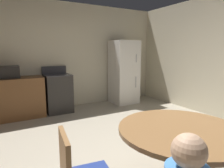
{
  "coord_description": "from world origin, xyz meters",
  "views": [
    {
      "loc": [
        -1.4,
        -1.97,
        1.47
      ],
      "look_at": [
        0.21,
        0.85,
        0.93
      ],
      "focal_mm": 31.67,
      "sensor_mm": 36.0,
      "label": 1
    }
  ],
  "objects_px": {
    "oven_range": "(58,93)",
    "refrigerator": "(124,72)",
    "microwave": "(8,72)",
    "dining_table": "(180,144)"
  },
  "relations": [
    {
      "from": "dining_table",
      "to": "microwave",
      "type": "bearing_deg",
      "value": 110.12
    },
    {
      "from": "oven_range",
      "to": "refrigerator",
      "type": "relative_size",
      "value": 0.62
    },
    {
      "from": "oven_range",
      "to": "refrigerator",
      "type": "bearing_deg",
      "value": -1.64
    },
    {
      "from": "dining_table",
      "to": "refrigerator",
      "type": "bearing_deg",
      "value": 65.0
    },
    {
      "from": "refrigerator",
      "to": "microwave",
      "type": "distance_m",
      "value": 2.92
    },
    {
      "from": "oven_range",
      "to": "microwave",
      "type": "relative_size",
      "value": 2.5
    },
    {
      "from": "oven_range",
      "to": "microwave",
      "type": "height_order",
      "value": "microwave"
    },
    {
      "from": "refrigerator",
      "to": "microwave",
      "type": "xyz_separation_m",
      "value": [
        -2.91,
        0.05,
        0.15
      ]
    },
    {
      "from": "oven_range",
      "to": "dining_table",
      "type": "xyz_separation_m",
      "value": [
        0.25,
        -3.53,
        0.13
      ]
    },
    {
      "from": "oven_range",
      "to": "refrigerator",
      "type": "xyz_separation_m",
      "value": [
        1.87,
        -0.05,
        0.41
      ]
    }
  ]
}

